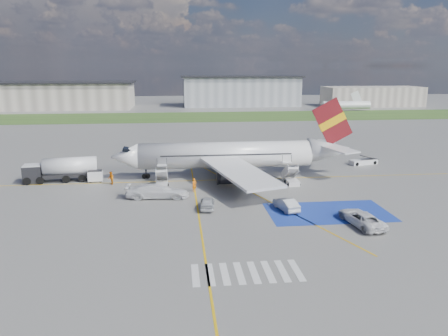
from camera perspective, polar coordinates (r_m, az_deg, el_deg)
The scene contains 23 objects.
ground at distance 53.61m, azimuth 1.84°, elevation -4.79°, with size 400.00×400.00×0.00m, color #60605E.
grass_strip at distance 146.59m, azimuth -3.34°, elevation 6.70°, with size 400.00×30.00×0.01m, color #2D4C1E.
taxiway_line_main at distance 65.03m, azimuth 0.37°, elevation -1.54°, with size 120.00×0.20×0.01m, color gold.
taxiway_line_cross at distance 43.78m, azimuth -2.89°, elevation -9.02°, with size 0.20×60.00×0.01m, color gold.
taxiway_line_diag at distance 65.03m, azimuth 0.37°, elevation -1.54°, with size 0.20×60.00×0.01m, color gold.
staging_box at distance 52.24m, azimuth 13.44°, elevation -5.64°, with size 14.00×8.00×0.01m, color navy.
crosswalk at distance 36.84m, azimuth 2.97°, elevation -13.50°, with size 9.00×4.00×0.01m.
terminal_west at distance 187.07m, azimuth -21.23°, elevation 8.78°, with size 60.00×22.00×10.00m, color gray.
terminal_centre at distance 187.76m, azimuth 2.20°, elevation 9.97°, with size 48.00×18.00×12.00m, color gray.
terminal_east at distance 196.89m, azimuth 18.75°, elevation 8.86°, with size 40.00×16.00×8.00m, color gray.
airliner at distance 66.38m, azimuth 1.47°, elevation 1.76°, with size 36.81×32.95×11.92m.
airstairs_fwd at distance 61.33m, azimuth -8.13°, elevation -1.99°, with size 1.90×5.20×3.60m.
airstairs_aft at distance 63.39m, azimuth 8.83°, elevation -1.51°, with size 1.90×5.20×3.60m.
fuel_tanker at distance 68.25m, azimuth -20.47°, elevation -0.41°, with size 10.48×4.03×3.49m.
gpu_cart at distance 66.46m, azimuth -16.45°, elevation -1.08°, with size 2.18×1.51×1.73m.
belt_loader at distance 78.96m, azimuth 17.75°, elevation 0.76°, with size 5.43×2.94×1.57m.
car_silver_a at distance 51.93m, azimuth -2.19°, elevation -4.56°, with size 1.69×4.21×1.43m, color #ACAFB3.
car_silver_b at distance 51.87m, azimuth 8.11°, elevation -4.69°, with size 1.54×4.43×1.46m, color #A8ABAF.
van_white_a at distance 48.92m, azimuth 17.52°, elevation -5.99°, with size 2.42×5.25×1.97m, color silver.
van_white_b at distance 56.53m, azimuth -8.74°, elevation -2.73°, with size 2.45×6.02×2.36m, color silver.
crew_fwd at distance 59.02m, azimuth -3.90°, elevation -2.21°, with size 0.65×0.43×1.79m, color orange.
crew_nose at distance 64.19m, azimuth -14.55°, elevation -1.30°, with size 0.92×0.72×1.90m, color orange.
crew_aft at distance 62.85m, azimuth 4.99°, elevation -1.27°, with size 1.06×0.44×1.81m, color orange.
Camera 1 is at (-7.18, -50.48, 16.54)m, focal length 35.00 mm.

